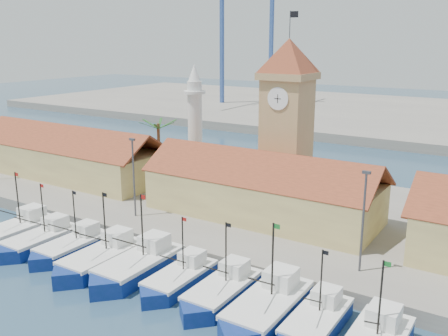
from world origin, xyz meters
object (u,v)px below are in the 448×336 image
Objects in this scene: boat_0 at (14,233)px; clock_tower at (287,118)px; boat_5 at (178,280)px; minaret at (195,123)px.

boat_0 is 0.46× the size of clock_tower.
minaret is (-15.72, 24.65, 9.04)m from boat_5.
boat_5 is at bearing -57.47° from minaret.
clock_tower is at bearing -7.61° from minaret.
minaret reaches higher than boat_0.
minaret is (5.79, 25.72, 8.92)m from boat_0.
boat_0 is at bearing -177.15° from boat_5.
clock_tower is 1.39× the size of minaret.
boat_5 is 0.54× the size of minaret.
boat_0 reaches higher than boat_5.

